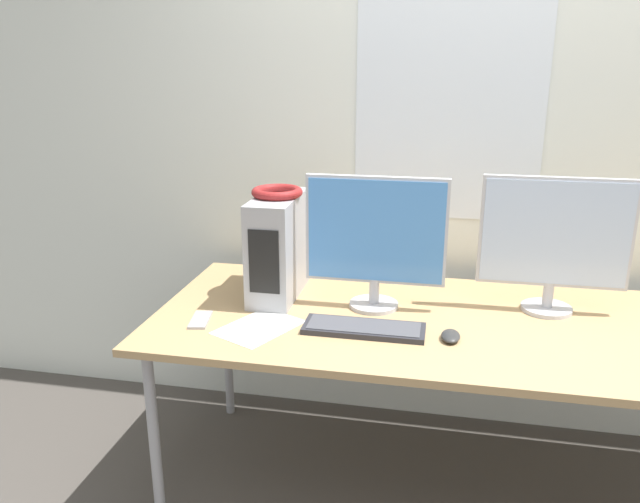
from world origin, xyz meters
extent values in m
cube|color=silver|center=(0.00, 1.07, 1.35)|extent=(8.00, 0.06, 2.70)
cube|color=white|center=(-0.20, 1.04, 1.52)|extent=(0.79, 0.01, 1.04)
cube|color=tan|center=(0.00, 0.47, 0.74)|extent=(2.50, 0.94, 0.03)
cylinder|color=#99999E|center=(-1.17, 0.08, 0.36)|extent=(0.04, 0.04, 0.72)
cylinder|color=#99999E|center=(-1.17, 0.86, 0.36)|extent=(0.04, 0.04, 0.72)
cube|color=#9E9EA3|center=(-0.84, 0.61, 0.95)|extent=(0.17, 0.40, 0.41)
cube|color=black|center=(-0.84, 0.40, 0.95)|extent=(0.12, 0.00, 0.25)
torus|color=maroon|center=(-0.84, 0.61, 1.18)|extent=(0.20, 0.20, 0.03)
cylinder|color=#B7B7BC|center=(-0.44, 0.55, 0.76)|extent=(0.19, 0.19, 0.02)
cylinder|color=#B7B7BC|center=(-0.44, 0.55, 0.82)|extent=(0.04, 0.04, 0.10)
cube|color=#B7B7BC|center=(-0.44, 0.55, 1.06)|extent=(0.53, 0.03, 0.41)
cube|color=#4C8CD8|center=(-0.44, 0.53, 1.06)|extent=(0.51, 0.00, 0.39)
cylinder|color=#B7B7BC|center=(0.22, 0.64, 0.76)|extent=(0.19, 0.19, 0.02)
cylinder|color=#B7B7BC|center=(0.22, 0.64, 0.82)|extent=(0.04, 0.04, 0.10)
cube|color=#B7B7BC|center=(0.22, 0.64, 1.06)|extent=(0.55, 0.03, 0.42)
cube|color=silver|center=(0.22, 0.63, 1.06)|extent=(0.52, 0.00, 0.39)
cube|color=#28282D|center=(-0.45, 0.31, 0.76)|extent=(0.43, 0.15, 0.02)
cube|color=#47474C|center=(-0.45, 0.31, 0.77)|extent=(0.40, 0.13, 0.00)
ellipsoid|color=#2D2D2D|center=(-0.14, 0.30, 0.76)|extent=(0.07, 0.11, 0.03)
cube|color=#99999E|center=(-1.05, 0.28, 0.75)|extent=(0.09, 0.16, 0.01)
cube|color=white|center=(-0.82, 0.27, 0.75)|extent=(0.32, 0.36, 0.00)
camera|label=1|loc=(-0.20, -1.71, 1.68)|focal=35.00mm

